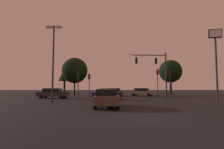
{
  "coord_description": "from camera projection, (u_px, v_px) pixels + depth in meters",
  "views": [
    {
      "loc": [
        -1.93,
        -9.57,
        1.65
      ],
      "look_at": [
        -1.94,
        21.25,
        3.87
      ],
      "focal_mm": 28.92,
      "sensor_mm": 36.0,
      "label": 1
    }
  ],
  "objects": [
    {
      "name": "ground_plane",
      "position": [
        122.0,
        96.0,
        33.86
      ],
      "size": [
        168.0,
        168.0,
        0.0
      ],
      "primitive_type": "plane",
      "color": "black",
      "rests_on": "ground"
    },
    {
      "name": "traffic_signal_mast_arm",
      "position": [
        156.0,
        67.0,
        26.79
      ],
      "size": [
        5.58,
        0.46,
        6.86
      ],
      "color": "#232326",
      "rests_on": "ground"
    },
    {
      "name": "traffic_light_corner_left",
      "position": [
        78.0,
        78.0,
        22.98
      ],
      "size": [
        0.34,
        0.37,
        3.99
      ],
      "color": "#232326",
      "rests_on": "ground"
    },
    {
      "name": "traffic_light_corner_right",
      "position": [
        170.0,
        79.0,
        23.13
      ],
      "size": [
        0.36,
        0.38,
        3.82
      ],
      "color": "#232326",
      "rests_on": "ground"
    },
    {
      "name": "traffic_light_median",
      "position": [
        89.0,
        81.0,
        30.71
      ],
      "size": [
        0.34,
        0.37,
        3.97
      ],
      "color": "#232326",
      "rests_on": "ground"
    },
    {
      "name": "traffic_light_far_side",
      "position": [
        158.0,
        78.0,
        30.14
      ],
      "size": [
        0.33,
        0.37,
        4.68
      ],
      "color": "#232326",
      "rests_on": "ground"
    },
    {
      "name": "car_nearside_lane",
      "position": [
        107.0,
        98.0,
        15.03
      ],
      "size": [
        1.92,
        4.67,
        1.52
      ],
      "color": "#473828",
      "rests_on": "ground"
    },
    {
      "name": "car_crossing_left",
      "position": [
        108.0,
        94.0,
        24.83
      ],
      "size": [
        4.23,
        1.92,
        1.52
      ],
      "color": "#0F1947",
      "rests_on": "ground"
    },
    {
      "name": "car_crossing_right",
      "position": [
        53.0,
        93.0,
        27.26
      ],
      "size": [
        4.7,
        2.02,
        1.52
      ],
      "color": "#232328",
      "rests_on": "ground"
    },
    {
      "name": "car_far_lane",
      "position": [
        115.0,
        92.0,
        34.8
      ],
      "size": [
        3.03,
        4.32,
        1.52
      ],
      "color": "#473828",
      "rests_on": "ground"
    },
    {
      "name": "car_parked_lot",
      "position": [
        142.0,
        92.0,
        34.97
      ],
      "size": [
        4.93,
        3.69,
        1.52
      ],
      "color": "gray",
      "rests_on": "ground"
    },
    {
      "name": "parking_lot_lamp_post",
      "position": [
        53.0,
        54.0,
        19.05
      ],
      "size": [
        1.7,
        0.36,
        8.21
      ],
      "color": "#232326",
      "rests_on": "ground"
    },
    {
      "name": "store_sign_illuminated",
      "position": [
        216.0,
        49.0,
        20.33
      ],
      "size": [
        1.42,
        0.49,
        8.26
      ],
      "color": "#232326",
      "rests_on": "ground"
    },
    {
      "name": "tree_behind_sign",
      "position": [
        75.0,
        71.0,
        38.51
      ],
      "size": [
        5.46,
        5.46,
        8.0
      ],
      "color": "black",
      "rests_on": "ground"
    },
    {
      "name": "tree_left_far",
      "position": [
        171.0,
        71.0,
        41.88
      ],
      "size": [
        5.26,
        5.26,
        8.03
      ],
      "color": "black",
      "rests_on": "ground"
    },
    {
      "name": "tree_center_horizon",
      "position": [
        65.0,
        74.0,
        44.66
      ],
      "size": [
        3.04,
        3.04,
        6.76
      ],
      "color": "black",
      "rests_on": "ground"
    }
  ]
}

